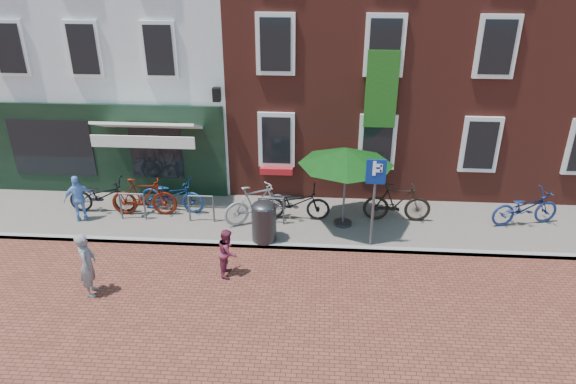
# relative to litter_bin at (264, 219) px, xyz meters

# --- Properties ---
(ground) EXTENTS (80.00, 80.00, 0.00)m
(ground) POSITION_rel_litter_bin_xyz_m (-0.40, -0.30, -0.72)
(ground) COLOR brown
(sidewalk) EXTENTS (24.00, 3.00, 0.10)m
(sidewalk) POSITION_rel_litter_bin_xyz_m (0.60, 1.20, -0.67)
(sidewalk) COLOR slate
(sidewalk) RESTS_ON ground
(building_stucco) EXTENTS (8.00, 8.00, 9.00)m
(building_stucco) POSITION_rel_litter_bin_xyz_m (-5.40, 6.70, 3.78)
(building_stucco) COLOR silver
(building_stucco) RESTS_ON ground
(building_brick_mid) EXTENTS (6.00, 8.00, 10.00)m
(building_brick_mid) POSITION_rel_litter_bin_xyz_m (1.60, 6.70, 4.28)
(building_brick_mid) COLOR maroon
(building_brick_mid) RESTS_ON ground
(building_brick_right) EXTENTS (6.00, 8.00, 10.00)m
(building_brick_right) POSITION_rel_litter_bin_xyz_m (7.60, 6.70, 4.28)
(building_brick_right) COLOR maroon
(building_brick_right) RESTS_ON ground
(litter_bin) EXTENTS (0.66, 0.66, 1.21)m
(litter_bin) POSITION_rel_litter_bin_xyz_m (0.00, 0.00, 0.00)
(litter_bin) COLOR #303032
(litter_bin) RESTS_ON sidewalk
(parking_sign) EXTENTS (0.50, 0.08, 2.43)m
(parking_sign) POSITION_rel_litter_bin_xyz_m (2.83, -0.06, 1.05)
(parking_sign) COLOR #4C4C4F
(parking_sign) RESTS_ON sidewalk
(parasol) EXTENTS (2.59, 2.59, 2.40)m
(parasol) POSITION_rel_litter_bin_xyz_m (2.13, 1.00, 1.54)
(parasol) COLOR #4C4C4F
(parasol) RESTS_ON sidewalk
(woman) EXTENTS (0.49, 0.64, 1.55)m
(woman) POSITION_rel_litter_bin_xyz_m (-3.71, -2.51, 0.05)
(woman) COLOR gray
(woman) RESTS_ON ground
(boy) EXTENTS (0.47, 0.60, 1.22)m
(boy) POSITION_rel_litter_bin_xyz_m (-0.71, -1.51, -0.11)
(boy) COLOR maroon
(boy) RESTS_ON ground
(cafe_person) EXTENTS (0.86, 0.69, 1.37)m
(cafe_person) POSITION_rel_litter_bin_xyz_m (-5.38, 0.76, 0.06)
(cafe_person) COLOR #75A6EA
(cafe_person) RESTS_ON sidewalk
(bicycle_0) EXTENTS (2.00, 0.76, 1.04)m
(bicycle_0) POSITION_rel_litter_bin_xyz_m (-4.94, 1.31, -0.11)
(bicycle_0) COLOR black
(bicycle_0) RESTS_ON sidewalk
(bicycle_1) EXTENTS (1.94, 0.65, 1.15)m
(bicycle_1) POSITION_rel_litter_bin_xyz_m (-3.65, 1.20, -0.05)
(bicycle_1) COLOR #541206
(bicycle_1) RESTS_ON sidewalk
(bicycle_2) EXTENTS (2.04, 0.94, 1.04)m
(bicycle_2) POSITION_rel_litter_bin_xyz_m (-2.91, 1.51, -0.11)
(bicycle_2) COLOR navy
(bicycle_2) RESTS_ON sidewalk
(bicycle_3) EXTENTS (1.93, 1.40, 1.15)m
(bicycle_3) POSITION_rel_litter_bin_xyz_m (-0.34, 1.00, -0.05)
(bicycle_3) COLOR gray
(bicycle_3) RESTS_ON sidewalk
(bicycle_4) EXTENTS (1.98, 0.70, 1.04)m
(bicycle_4) POSITION_rel_litter_bin_xyz_m (0.76, 1.25, -0.11)
(bicycle_4) COLOR black
(bicycle_4) RESTS_ON sidewalk
(bicycle_5) EXTENTS (1.92, 0.55, 1.15)m
(bicycle_5) POSITION_rel_litter_bin_xyz_m (3.65, 1.36, -0.05)
(bicycle_5) COLOR black
(bicycle_5) RESTS_ON sidewalk
(bicycle_6) EXTENTS (2.08, 1.13, 1.04)m
(bicycle_6) POSITION_rel_litter_bin_xyz_m (7.23, 1.39, -0.11)
(bicycle_6) COLOR navy
(bicycle_6) RESTS_ON sidewalk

